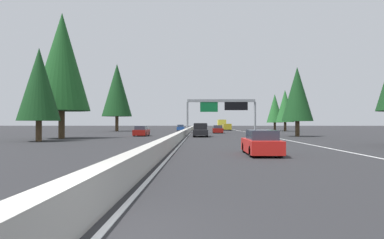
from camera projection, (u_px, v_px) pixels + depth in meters
The scene contains 19 objects.
ground_plane at pixel (190, 132), 65.30m from camera, with size 320.00×320.00×0.00m, color #262628.
median_barrier at pixel (191, 128), 85.30m from camera, with size 180.00×0.56×0.90m, color #ADAAA3.
shoulder_stripe_right at pixel (241, 131), 75.03m from camera, with size 160.00×0.16×0.01m, color silver.
shoulder_stripe_median at pixel (192, 131), 75.29m from camera, with size 160.00×0.16×0.01m, color silver.
sign_gantry_overhead at pixel (222, 106), 59.78m from camera, with size 0.50×12.68×6.20m.
sedan_far_center at pixel (261, 143), 19.38m from camera, with size 4.40×1.80×1.47m.
pickup_far_right at pixel (200, 130), 45.58m from camera, with size 5.60×2.00×1.86m.
sedan_distant_b at pixel (218, 129), 60.66m from camera, with size 4.40×1.80×1.47m.
box_truck_near_center at pixel (221, 124), 105.92m from camera, with size 8.50×2.40×2.95m.
sedan_mid_right at pixel (226, 127), 89.34m from camera, with size 4.40×1.80×1.47m.
minivan_distant_a at pixel (227, 127), 82.94m from camera, with size 5.00×1.95×1.69m.
oncoming_near at pixel (141, 131), 47.36m from camera, with size 4.40×1.80×1.47m.
oncoming_far at pixel (181, 128), 81.94m from camera, with size 4.40×1.80×1.47m.
conifer_right_near at pixel (297, 94), 46.02m from camera, with size 4.30×4.30×9.76m.
conifer_right_mid at pixel (285, 106), 75.39m from camera, with size 4.19×4.19×9.53m.
conifer_right_far at pixel (275, 108), 81.63m from camera, with size 4.00×4.00×9.09m.
conifer_left_foreground at pixel (39, 84), 33.70m from camera, with size 4.24×4.24×9.63m.
conifer_left_near at pixel (62, 62), 39.87m from camera, with size 6.74×6.74×15.32m.
conifer_left_mid at pixel (117, 90), 75.56m from camera, with size 6.84×6.84×15.55m.
Camera 1 is at (-5.29, -1.93, 1.88)m, focal length 30.73 mm.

